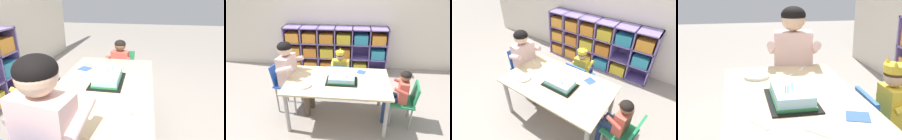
% 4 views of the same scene
% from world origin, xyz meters
% --- Properties ---
extents(ground, '(16.00, 16.00, 0.00)m').
position_xyz_m(ground, '(0.00, 0.00, 0.00)').
color(ground, gray).
extents(classroom_back_wall, '(6.35, 0.10, 2.70)m').
position_xyz_m(classroom_back_wall, '(0.00, 1.73, 1.35)').
color(classroom_back_wall, beige).
rests_on(classroom_back_wall, ground).
extents(storage_cubby_shelf, '(2.05, 0.34, 0.92)m').
position_xyz_m(storage_cubby_shelf, '(-0.25, 1.50, 0.44)').
color(storage_cubby_shelf, '#7F6BB2').
rests_on(storage_cubby_shelf, ground).
extents(activity_table, '(1.34, 0.79, 0.61)m').
position_xyz_m(activity_table, '(0.00, 0.00, 0.54)').
color(activity_table, '#D1B789').
rests_on(activity_table, ground).
extents(classroom_chair_blue, '(0.36, 0.34, 0.58)m').
position_xyz_m(classroom_chair_blue, '(-0.03, 0.57, 0.35)').
color(classroom_chair_blue, blue).
rests_on(classroom_chair_blue, ground).
extents(child_with_crown, '(0.30, 0.31, 0.80)m').
position_xyz_m(child_with_crown, '(-0.03, 0.68, 0.49)').
color(child_with_crown, yellow).
rests_on(child_with_crown, ground).
extents(classroom_chair_adult_side, '(0.41, 0.39, 0.74)m').
position_xyz_m(classroom_chair_adult_side, '(-0.78, 0.15, 0.46)').
color(classroom_chair_adult_side, '#1E4CA8').
rests_on(classroom_chair_adult_side, ground).
extents(adult_helper_seated, '(0.46, 0.44, 1.06)m').
position_xyz_m(adult_helper_seated, '(-0.66, 0.13, 0.66)').
color(adult_helper_seated, beige).
rests_on(adult_helper_seated, ground).
extents(classroom_chair_guest_side, '(0.38, 0.36, 0.62)m').
position_xyz_m(classroom_chair_guest_side, '(0.90, -0.02, 0.38)').
color(classroom_chair_guest_side, '#238451').
rests_on(classroom_chair_guest_side, ground).
extents(guest_at_table_side, '(0.32, 0.32, 0.79)m').
position_xyz_m(guest_at_table_side, '(0.80, -0.01, 0.50)').
color(guest_at_table_side, '#D15647').
rests_on(guest_at_table_side, ground).
extents(birthday_cake_on_tray, '(0.40, 0.27, 0.11)m').
position_xyz_m(birthday_cake_on_tray, '(0.05, -0.02, 0.64)').
color(birthday_cake_on_tray, black).
rests_on(birthday_cake_on_tray, activity_table).
extents(paper_plate_stack, '(0.18, 0.18, 0.02)m').
position_xyz_m(paper_plate_stack, '(-0.41, -0.17, 0.62)').
color(paper_plate_stack, white).
rests_on(paper_plate_stack, activity_table).
extents(paper_napkin_square, '(0.15, 0.15, 0.00)m').
position_xyz_m(paper_napkin_square, '(0.31, 0.26, 0.61)').
color(paper_napkin_square, '#3356B7').
rests_on(paper_napkin_square, activity_table).
extents(fork_by_napkin, '(0.12, 0.11, 0.00)m').
position_xyz_m(fork_by_napkin, '(-0.39, 0.04, 0.61)').
color(fork_by_napkin, white).
rests_on(fork_by_napkin, activity_table).
extents(fork_at_table_front_edge, '(0.12, 0.09, 0.00)m').
position_xyz_m(fork_at_table_front_edge, '(0.31, -0.21, 0.61)').
color(fork_at_table_front_edge, white).
rests_on(fork_at_table_front_edge, activity_table).
extents(fork_near_child_seat, '(0.11, 0.10, 0.00)m').
position_xyz_m(fork_near_child_seat, '(0.42, 0.01, 0.61)').
color(fork_near_child_seat, white).
rests_on(fork_near_child_seat, activity_table).
extents(fork_near_cake_tray, '(0.12, 0.07, 0.00)m').
position_xyz_m(fork_near_cake_tray, '(-0.57, 0.19, 0.61)').
color(fork_near_cake_tray, white).
rests_on(fork_near_cake_tray, activity_table).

